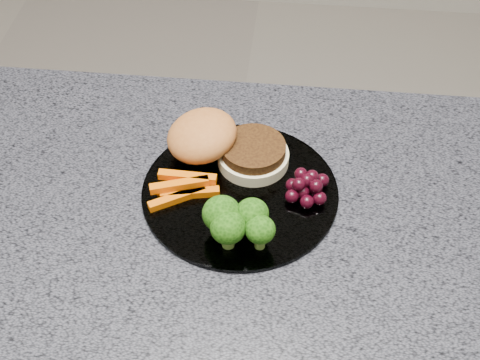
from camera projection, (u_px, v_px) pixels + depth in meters
The scene contains 6 objects.
countertop at pixel (144, 233), 0.86m from camera, with size 1.20×0.60×0.04m, color #474750.
plate at pixel (240, 192), 0.88m from camera, with size 0.26×0.26×0.01m, color white.
burger at pixel (220, 145), 0.91m from camera, with size 0.18×0.12×0.05m.
carrot_sticks at pixel (184, 188), 0.87m from camera, with size 0.09×0.07×0.02m.
broccoli at pixel (236, 221), 0.80m from camera, with size 0.09×0.07×0.06m.
grape_bunch at pixel (307, 187), 0.87m from camera, with size 0.06×0.06×0.03m.
Camera 1 is at (0.18, -0.53, 1.56)m, focal length 50.00 mm.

